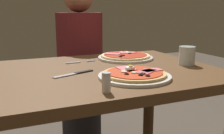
% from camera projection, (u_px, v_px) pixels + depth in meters
% --- Properties ---
extents(dining_table, '(1.20, 0.80, 0.73)m').
position_uv_depth(dining_table, '(87.00, 95.00, 1.18)').
color(dining_table, brown).
rests_on(dining_table, ground).
extents(pizza_foreground, '(0.29, 0.29, 0.05)m').
position_uv_depth(pizza_foreground, '(135.00, 75.00, 1.04)').
color(pizza_foreground, white).
rests_on(pizza_foreground, dining_table).
extents(pizza_across_left, '(0.30, 0.30, 0.03)m').
position_uv_depth(pizza_across_left, '(125.00, 57.00, 1.45)').
color(pizza_across_left, white).
rests_on(pizza_across_left, dining_table).
extents(water_glass_near, '(0.08, 0.08, 0.09)m').
position_uv_depth(water_glass_near, '(187.00, 57.00, 1.28)').
color(water_glass_near, silver).
rests_on(water_glass_near, dining_table).
extents(fork, '(0.16, 0.03, 0.00)m').
position_uv_depth(fork, '(78.00, 62.00, 1.34)').
color(fork, silver).
rests_on(fork, dining_table).
extents(knife, '(0.19, 0.08, 0.01)m').
position_uv_depth(knife, '(76.00, 73.00, 1.10)').
color(knife, silver).
rests_on(knife, dining_table).
extents(salt_shaker, '(0.03, 0.03, 0.07)m').
position_uv_depth(salt_shaker, '(106.00, 83.00, 0.85)').
color(salt_shaker, white).
rests_on(salt_shaker, dining_table).
extents(diner_person, '(0.32, 0.32, 1.18)m').
position_uv_depth(diner_person, '(80.00, 72.00, 1.86)').
color(diner_person, black).
rests_on(diner_person, ground).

